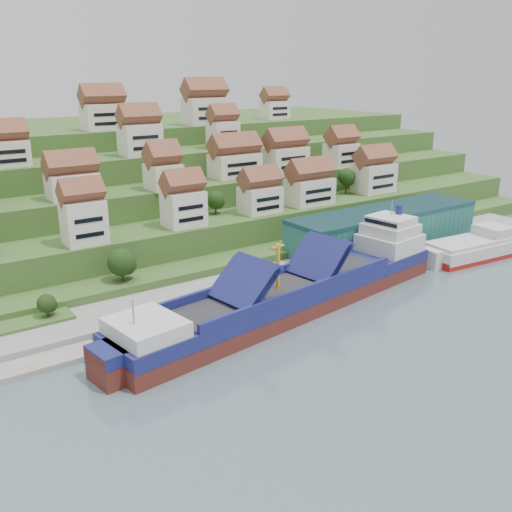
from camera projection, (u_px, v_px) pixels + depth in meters
ground at (270, 314)px, 119.66m from camera, size 300.00×300.00×0.00m
quay at (299, 272)px, 141.90m from camera, size 180.00×14.00×2.20m
hillside at (93, 186)px, 197.15m from camera, size 260.00×128.00×31.00m
hillside_village at (145, 166)px, 158.26m from camera, size 158.68×64.54×29.06m
hillside_trees at (116, 199)px, 144.00m from camera, size 135.90×62.51×29.62m
warehouse at (384, 227)px, 158.99m from camera, size 60.00×15.00×10.00m
flagpole at (307, 256)px, 135.19m from camera, size 1.28×0.16×8.00m
cargo_ship at (300, 292)px, 122.04m from camera, size 85.58×24.54×18.84m
second_ship at (475, 248)px, 155.64m from camera, size 30.77×13.59×8.68m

